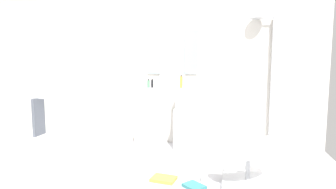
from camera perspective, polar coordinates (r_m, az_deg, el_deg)
The scene contains 16 objects.
ground_plane at distance 3.51m, azimuth -4.47°, elevation -16.95°, with size 4.80×3.60×0.04m, color silver.
rear_partition at distance 4.82m, azimuth 0.98°, elevation 5.66°, with size 4.80×0.10×2.60m, color silver.
pedestal_sink_left at distance 4.65m, azimuth -3.66°, elevation -4.41°, with size 0.41×0.41×1.07m.
pedestal_sink_right at distance 4.52m, azimuth 4.06°, elevation -4.73°, with size 0.41×0.41×1.07m.
vanity_mirror_left at distance 4.82m, azimuth -2.88°, elevation 8.35°, with size 0.22×0.03×0.71m, color #8C9EA8.
vanity_mirror_right at distance 4.70m, azimuth 4.62°, elevation 8.38°, with size 0.22×0.03×0.71m, color #8C9EA8.
shower_column at distance 4.67m, azimuth 20.47°, elevation 2.51°, with size 0.49×0.24×2.05m.
lounge_chair at distance 3.37m, azimuth 15.72°, elevation -11.42°, with size 1.10×1.10×0.65m.
towel_rack at distance 4.19m, azimuth -24.71°, elevation -4.33°, with size 0.37×0.22×0.95m.
area_rug at distance 3.35m, azimuth 3.54°, elevation -17.61°, with size 1.23×0.76×0.01m, color #B2B2B7.
magazine_ochre at distance 3.45m, azimuth -0.88°, elevation -16.48°, with size 0.28×0.21×0.04m, color gold.
magazine_teal at distance 3.28m, azimuth 5.23°, elevation -17.77°, with size 0.23×0.17×0.03m, color teal.
coffee_mug at distance 3.42m, azimuth 7.27°, elevation -16.20°, with size 0.08×0.08×0.10m, color white.
soap_bottle_black at distance 4.48m, azimuth -3.16°, elevation 2.22°, with size 0.04×0.04×0.14m.
soap_bottle_amber at distance 4.41m, azimuth 2.65°, elevation 2.52°, with size 0.04×0.04×0.20m.
soap_bottle_green at distance 4.44m, azimuth -3.92°, elevation 2.15°, with size 0.04×0.04×0.14m.
Camera 1 is at (0.92, -3.08, 1.38)m, focal length 30.55 mm.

